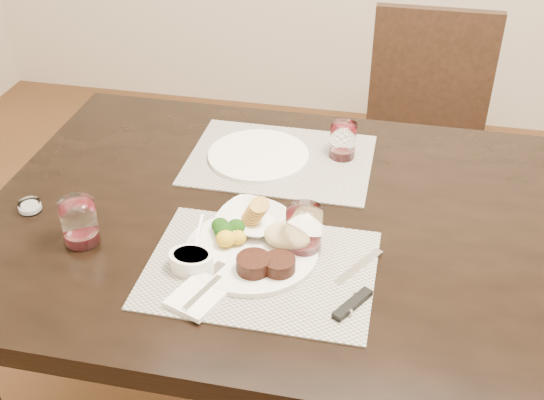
% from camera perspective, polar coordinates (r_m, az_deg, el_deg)
% --- Properties ---
extents(dining_table, '(2.00, 1.00, 0.75)m').
position_cam_1_polar(dining_table, '(1.57, 12.49, -5.06)').
color(dining_table, black).
rests_on(dining_table, ground).
extents(chair_far, '(0.42, 0.42, 0.90)m').
position_cam_1_polar(chair_far, '(2.45, 12.64, 5.72)').
color(chair_far, black).
rests_on(chair_far, ground).
extents(placemat_near, '(0.46, 0.34, 0.00)m').
position_cam_1_polar(placemat_near, '(1.39, -0.97, -5.78)').
color(placemat_near, gray).
rests_on(placemat_near, dining_table).
extents(placemat_far, '(0.46, 0.34, 0.00)m').
position_cam_1_polar(placemat_far, '(1.73, 0.69, 3.39)').
color(placemat_far, gray).
rests_on(placemat_far, dining_table).
extents(dinner_plate, '(0.28, 0.28, 0.05)m').
position_cam_1_polar(dinner_plate, '(1.41, -1.23, -4.10)').
color(dinner_plate, silver).
rests_on(dinner_plate, placemat_near).
extents(napkin_fork, '(0.14, 0.18, 0.02)m').
position_cam_1_polar(napkin_fork, '(1.34, -5.56, -7.42)').
color(napkin_fork, white).
rests_on(napkin_fork, placemat_near).
extents(steak_knife, '(0.09, 0.23, 0.01)m').
position_cam_1_polar(steak_knife, '(1.33, 6.88, -7.85)').
color(steak_knife, white).
rests_on(steak_knife, placemat_near).
extents(cracker_bowl, '(0.17, 0.17, 0.06)m').
position_cam_1_polar(cracker_bowl, '(1.48, -1.77, -1.66)').
color(cracker_bowl, silver).
rests_on(cracker_bowl, placemat_near).
extents(sauce_ramekin, '(0.09, 0.14, 0.07)m').
position_cam_1_polar(sauce_ramekin, '(1.38, -6.76, -5.01)').
color(sauce_ramekin, silver).
rests_on(sauce_ramekin, placemat_near).
extents(wine_glass_near, '(0.08, 0.08, 0.10)m').
position_cam_1_polar(wine_glass_near, '(1.40, 2.68, -2.74)').
color(wine_glass_near, white).
rests_on(wine_glass_near, placemat_near).
extents(far_plate, '(0.26, 0.26, 0.01)m').
position_cam_1_polar(far_plate, '(1.74, -1.15, 3.76)').
color(far_plate, silver).
rests_on(far_plate, placemat_far).
extents(wine_glass_far, '(0.07, 0.07, 0.09)m').
position_cam_1_polar(wine_glass_far, '(1.73, 5.94, 4.83)').
color(wine_glass_far, white).
rests_on(wine_glass_far, placemat_far).
extents(wine_glass_side, '(0.07, 0.07, 0.10)m').
position_cam_1_polar(wine_glass_side, '(1.49, -15.78, -1.94)').
color(wine_glass_side, white).
rests_on(wine_glass_side, dining_table).
extents(salt_cellar, '(0.05, 0.05, 0.02)m').
position_cam_1_polar(salt_cellar, '(1.64, -19.59, -0.54)').
color(salt_cellar, white).
rests_on(salt_cellar, dining_table).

